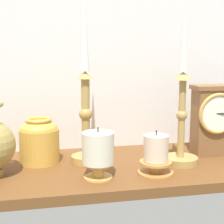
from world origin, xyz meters
TOP-DOWN VIEW (x-y plane):
  - ground_plane at (0.00, 0.00)cm, footprint 100.00×36.00cm
  - back_wall at (0.00, 18.50)cm, footprint 120.00×2.00cm
  - mantel_clock at (27.55, 3.18)cm, footprint 11.66×7.79cm
  - candlestick_tall_left at (-8.59, 3.57)cm, footprint 8.07×8.07cm
  - candlestick_tall_center at (15.65, -2.83)cm, footprint 9.24×9.24cm
  - brass_vase_jar at (-20.77, 5.77)cm, footprint 10.49×10.49cm
  - pillar_candle_front at (-7.46, -9.15)cm, footprint 7.48×7.48cm
  - pillar_candle_near_clock at (6.78, -8.72)cm, footprint 8.71×8.71cm

SIDE VIEW (x-z plane):
  - ground_plane at x=0.00cm, z-range -2.40..0.00cm
  - pillar_candle_near_clock at x=6.78cm, z-range -0.84..9.82cm
  - brass_vase_jar at x=-20.77cm, z-range 0.17..12.24cm
  - pillar_candle_front at x=-7.46cm, z-range 0.23..12.40cm
  - mantel_clock at x=27.55cm, z-range 0.43..20.41cm
  - candlestick_tall_center at x=15.65cm, z-range -6.96..33.42cm
  - candlestick_tall_left at x=-8.59cm, z-range -7.20..38.30cm
  - back_wall at x=0.00cm, z-range 0.00..65.00cm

